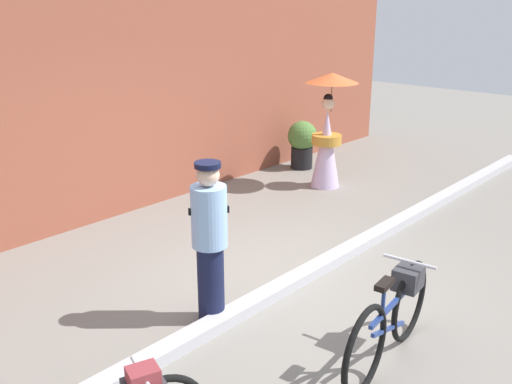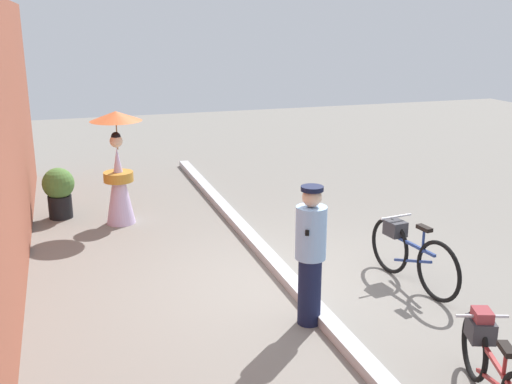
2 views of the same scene
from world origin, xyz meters
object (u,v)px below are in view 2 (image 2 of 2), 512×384
Objects in this scene: bicycle_near_officer at (491,363)px; bicycle_far_side at (410,252)px; person_officer at (310,253)px; person_with_parasol at (118,167)px; potted_plant_by_door at (59,190)px.

bicycle_far_side is at bearing -16.12° from bicycle_near_officer.
person_officer is 0.86× the size of person_with_parasol.
person_with_parasol is (6.10, 2.58, 0.56)m from bicycle_near_officer.
person_with_parasol is at bearing 42.04° from bicycle_far_side.
bicycle_near_officer is 1.83× the size of potted_plant_by_door.
person_with_parasol reaches higher than potted_plant_by_door.
potted_plant_by_door is at bearing 57.99° from person_with_parasol.
potted_plant_by_door is at bearing 27.87° from bicycle_near_officer.
person_officer is at bearing 109.24° from bicycle_far_side.
bicycle_near_officer is 7.58m from potted_plant_by_door.
bicycle_near_officer is at bearing -152.13° from potted_plant_by_door.
person_with_parasol is at bearing 22.95° from bicycle_near_officer.
person_with_parasol reaches higher than bicycle_far_side.
person_with_parasol is (3.65, 3.29, 0.53)m from bicycle_far_side.
person_with_parasol is at bearing 21.34° from person_officer.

